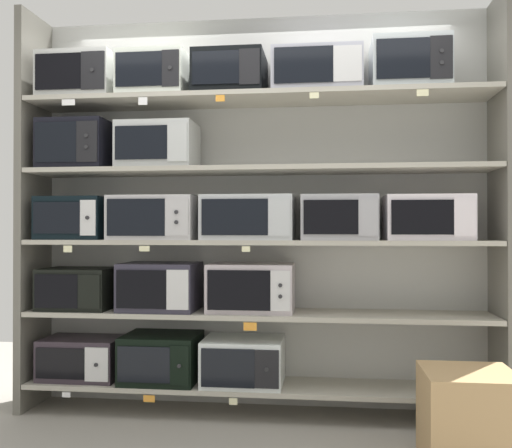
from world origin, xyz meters
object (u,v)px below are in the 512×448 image
microwave_14 (156,78)px  microwave_16 (317,74)px  microwave_11 (77,146)px  microwave_13 (81,79)px  microwave_0 (82,358)px  microwave_3 (79,288)px  microwave_1 (162,358)px  microwave_8 (249,218)px  microwave_7 (156,218)px  microwave_15 (230,76)px  microwave_6 (77,218)px  microwave_12 (158,146)px  microwave_2 (244,361)px  microwave_17 (409,67)px  microwave_4 (160,286)px  microwave_9 (339,218)px  microwave_5 (251,288)px  shipping_carton (469,419)px  microwave_10 (427,218)px

microwave_14 → microwave_16: 1.04m
microwave_11 → microwave_13: microwave_13 is taller
microwave_0 → microwave_3: (-0.02, -0.00, 0.46)m
microwave_13 → microwave_1: bearing=0.0°
microwave_8 → microwave_11: size_ratio=1.31×
microwave_7 → microwave_15: size_ratio=1.23×
microwave_14 → microwave_6: bearing=180.0°
microwave_3 → microwave_12: (0.54, 0.00, 0.93)m
microwave_12 → microwave_16: size_ratio=0.89×
microwave_2 → microwave_17: size_ratio=1.08×
microwave_6 → microwave_12: bearing=0.0°
microwave_15 → microwave_17: 1.12m
microwave_2 → microwave_6: (-1.11, 0.00, 0.91)m
microwave_6 → microwave_11: (0.00, -0.00, 0.48)m
microwave_4 → microwave_3: bearing=-180.0°
microwave_13 → microwave_15: microwave_13 is taller
microwave_9 → microwave_17: 1.03m
microwave_3 → microwave_12: bearing=0.0°
microwave_1 → microwave_5: (0.58, -0.00, 0.46)m
microwave_0 → shipping_carton: size_ratio=1.08×
microwave_17 → microwave_0: bearing=180.0°
microwave_8 → microwave_9: bearing=0.0°
microwave_15 → microwave_17: size_ratio=0.95×
microwave_10 → microwave_12: 1.76m
microwave_0 → microwave_14: microwave_14 is taller
microwave_8 → microwave_0: bearing=180.0°
microwave_2 → microwave_11: bearing=180.0°
microwave_1 → microwave_7: bearing=-179.5°
microwave_0 → microwave_11: bearing=-179.6°
microwave_2 → microwave_13: 2.13m
microwave_3 → microwave_7: (0.53, -0.00, 0.46)m
microwave_15 → microwave_6: bearing=180.0°
microwave_0 → microwave_11: 1.40m
microwave_0 → microwave_17: microwave_17 is taller
microwave_4 → microwave_13: (-0.54, 0.00, 1.37)m
microwave_17 → shipping_carton: (0.19, -0.67, -1.94)m
microwave_3 → microwave_12: microwave_12 is taller
microwave_0 → microwave_17: size_ratio=1.09×
microwave_15 → microwave_17: (1.12, -0.00, 0.02)m
microwave_13 → shipping_carton: microwave_13 is taller
microwave_9 → microwave_4: bearing=-180.0°
microwave_4 → microwave_14: 1.36m
microwave_1 → microwave_4: size_ratio=0.99×
microwave_7 → microwave_17: microwave_17 is taller
microwave_4 → microwave_11: (-0.56, -0.00, 0.92)m
microwave_5 → microwave_10: microwave_10 is taller
microwave_1 → microwave_3: microwave_3 is taller
microwave_13 → shipping_carton: 3.08m
microwave_5 → microwave_11: 1.48m
microwave_5 → microwave_2: bearing=180.0°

